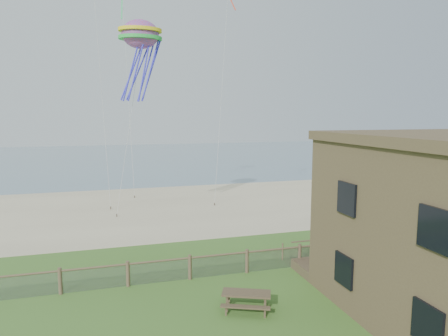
# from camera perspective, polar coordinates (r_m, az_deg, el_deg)

# --- Properties ---
(sand_beach) EXTENTS (72.00, 20.00, 0.02)m
(sand_beach) POSITION_cam_1_polar(r_m,az_deg,el_deg) (35.81, -9.93, -5.64)
(sand_beach) COLOR tan
(sand_beach) RESTS_ON ground
(ocean) EXTENTS (160.00, 68.00, 0.02)m
(ocean) POSITION_cam_1_polar(r_m,az_deg,el_deg) (79.19, -13.43, 1.48)
(ocean) COLOR slate
(ocean) RESTS_ON ground
(chainlink_fence) EXTENTS (36.20, 0.20, 1.25)m
(chainlink_fence) POSITION_cam_1_polar(r_m,az_deg,el_deg) (20.49, -4.89, -14.13)
(chainlink_fence) COLOR #503A2D
(chainlink_fence) RESTS_ON ground
(motel_deck) EXTENTS (15.00, 2.00, 0.50)m
(motel_deck) POSITION_cam_1_polar(r_m,az_deg,el_deg) (25.54, 26.22, -11.18)
(motel_deck) COLOR brown
(motel_deck) RESTS_ON ground
(picnic_table) EXTENTS (2.46, 2.20, 0.85)m
(picnic_table) POSITION_cam_1_polar(r_m,az_deg,el_deg) (17.64, 3.20, -18.29)
(picnic_table) COLOR brown
(picnic_table) RESTS_ON ground
(octopus_kite) EXTENTS (3.48, 2.83, 6.27)m
(octopus_kite) POSITION_cam_1_polar(r_m,az_deg,el_deg) (29.80, -11.79, 15.16)
(octopus_kite) COLOR #FB272E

